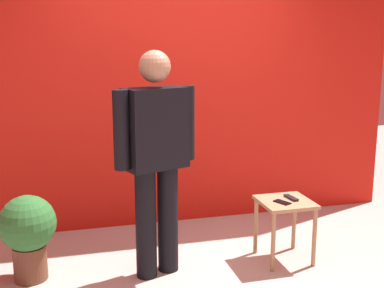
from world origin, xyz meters
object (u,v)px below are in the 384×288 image
tv_remote (291,198)px  potted_plant (28,231)px  cell_phone (282,202)px  side_table (285,212)px  standing_person (156,153)px

tv_remote → potted_plant: size_ratio=0.25×
cell_phone → potted_plant: bearing=148.4°
tv_remote → potted_plant: (-2.15, 0.16, -0.13)m
cell_phone → tv_remote: size_ratio=0.85×
side_table → cell_phone: 0.13m
side_table → cell_phone: (-0.05, -0.05, 0.10)m
standing_person → cell_phone: standing_person is taller
standing_person → cell_phone: size_ratio=12.41×
potted_plant → side_table: bearing=-5.1°
standing_person → potted_plant: size_ratio=2.60×
side_table → cell_phone: bearing=-137.4°
potted_plant → standing_person: bearing=-8.5°
standing_person → side_table: size_ratio=3.36×
side_table → potted_plant: bearing=174.9°
side_table → tv_remote: tv_remote is taller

